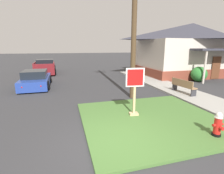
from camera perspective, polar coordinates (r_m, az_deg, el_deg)
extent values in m
plane|color=#333335|center=(5.40, 1.40, -18.93)|extent=(160.00, 160.00, 0.00)
cube|color=#477033|center=(7.18, 12.97, -10.34)|extent=(5.46, 5.08, 0.08)
cube|color=#9E9B93|center=(12.57, 19.68, -0.41)|extent=(2.20, 16.75, 0.12)
cylinder|color=black|center=(6.62, 31.64, -13.42)|extent=(0.28, 0.27, 0.08)
cylinder|color=red|center=(6.50, 31.98, -10.95)|extent=(0.22, 0.22, 0.54)
cylinder|color=silver|center=(6.40, 32.29, -8.61)|extent=(0.25, 0.25, 0.03)
sphere|color=silver|center=(6.37, 32.38, -7.98)|extent=(0.19, 0.19, 0.19)
cube|color=silver|center=(6.35, 32.46, -7.38)|extent=(0.04, 0.04, 0.04)
cylinder|color=red|center=(6.38, 31.08, -11.00)|extent=(0.08, 0.09, 0.09)
cylinder|color=red|center=(6.60, 32.90, -10.47)|extent=(0.08, 0.09, 0.09)
cylinder|color=red|center=(6.41, 33.01, -11.63)|extent=(0.12, 0.09, 0.12)
cube|color=tan|center=(7.03, 7.53, -1.91)|extent=(0.10, 0.10, 1.93)
cube|color=tan|center=(7.32, 7.31, -8.91)|extent=(0.39, 0.33, 0.08)
cube|color=white|center=(6.84, 7.81, 3.22)|extent=(0.76, 0.11, 0.76)
cube|color=red|center=(6.82, 7.84, 3.20)|extent=(0.65, 0.10, 0.65)
cylinder|color=black|center=(8.57, -9.00, -6.40)|extent=(0.70, 0.70, 0.02)
cube|color=#233D93|center=(13.66, -24.16, 1.75)|extent=(1.85, 4.17, 0.64)
cube|color=black|center=(13.36, -24.50, 3.93)|extent=(1.58, 1.92, 0.56)
cylinder|color=black|center=(15.07, -26.73, 2.09)|extent=(0.22, 0.62, 0.62)
cylinder|color=black|center=(14.84, -20.21, 2.55)|extent=(0.22, 0.62, 0.62)
cylinder|color=black|center=(12.59, -28.73, -0.10)|extent=(0.22, 0.62, 0.62)
cylinder|color=black|center=(12.32, -20.93, 0.41)|extent=(0.22, 0.62, 0.62)
sphere|color=white|center=(15.70, -25.20, 3.25)|extent=(0.14, 0.14, 0.14)
sphere|color=red|center=(11.77, -28.08, -0.06)|extent=(0.12, 0.12, 0.12)
sphere|color=white|center=(15.57, -21.24, 3.54)|extent=(0.14, 0.14, 0.14)
sphere|color=red|center=(11.59, -22.81, 0.29)|extent=(0.12, 0.12, 0.12)
cube|color=maroon|center=(20.42, -21.56, 5.73)|extent=(2.26, 5.48, 0.68)
cube|color=black|center=(21.11, -21.61, 7.70)|extent=(1.85, 1.48, 0.68)
cube|color=maroon|center=(19.51, -24.69, 6.79)|extent=(0.19, 2.27, 0.44)
cube|color=maroon|center=(19.39, -18.97, 7.25)|extent=(0.19, 2.27, 0.44)
cube|color=maroon|center=(17.73, -22.15, 6.48)|extent=(1.84, 0.18, 0.44)
cylinder|color=black|center=(22.11, -23.81, 5.73)|extent=(0.29, 0.77, 0.76)
cylinder|color=black|center=(22.01, -18.82, 6.12)|extent=(0.29, 0.77, 0.76)
cylinder|color=black|center=(18.92, -24.68, 4.54)|extent=(0.29, 0.77, 0.76)
cylinder|color=black|center=(18.79, -18.86, 4.99)|extent=(0.29, 0.77, 0.76)
cube|color=#93704C|center=(11.21, 23.04, 0.33)|extent=(0.55, 1.74, 0.06)
cube|color=#93704C|center=(11.05, 22.47, 1.37)|extent=(0.20, 1.71, 0.38)
cube|color=#2D2D33|center=(10.74, 25.75, -1.77)|extent=(0.36, 0.09, 0.41)
cube|color=#2D2D33|center=(11.82, 20.37, 0.01)|extent=(0.36, 0.09, 0.41)
cylinder|color=#4C3823|center=(9.74, 7.61, 25.24)|extent=(0.28, 0.28, 9.81)
cube|color=brown|center=(20.54, 24.33, 5.38)|extent=(10.86, 6.91, 0.90)
cube|color=beige|center=(20.41, 24.82, 10.33)|extent=(10.65, 6.78, 2.67)
pyramid|color=#33333D|center=(20.46, 25.44, 16.45)|extent=(11.41, 7.26, 1.71)
cylinder|color=beige|center=(15.35, 28.80, 5.94)|extent=(0.16, 0.16, 2.67)
cube|color=brown|center=(17.98, 31.59, 5.54)|extent=(0.90, 0.06, 2.00)
ellipsoid|color=#2C722E|center=(16.13, 27.22, 3.87)|extent=(1.30, 1.30, 1.27)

